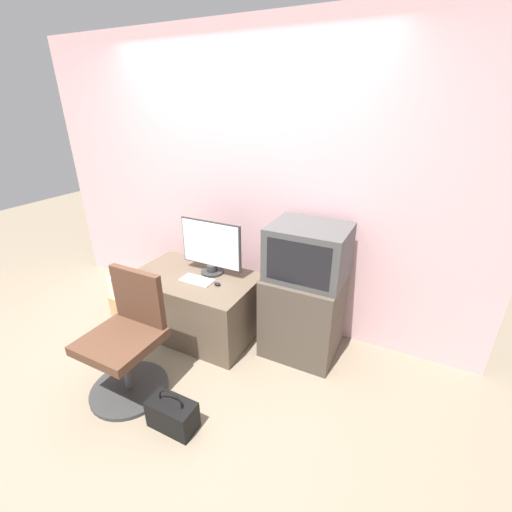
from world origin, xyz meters
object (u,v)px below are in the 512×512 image
Objects in this scene: cardboard_box_lower at (129,306)px; handbag at (172,414)px; main_monitor at (211,248)px; keyboard at (197,280)px; book at (112,327)px; crt_tv at (308,252)px; office_chair at (128,344)px; mouse at (217,284)px.

handbag is at bearing -34.05° from cardboard_box_lower.
main_monitor is 0.31m from keyboard.
keyboard is at bearing 114.41° from handbag.
book is (-0.85, -0.51, -0.80)m from main_monitor.
crt_tv is at bearing 18.15° from book.
crt_tv is at bearing 10.09° from cardboard_box_lower.
handbag is at bearing -71.01° from main_monitor.
cardboard_box_lower is (-0.87, -0.25, -0.71)m from main_monitor.
cardboard_box_lower is at bearing 95.75° from book.
keyboard is at bearing 83.40° from office_chair.
mouse reaches higher than book.
office_chair is at bearing 163.02° from handbag.
mouse is at bearing 3.91° from cardboard_box_lower.
crt_tv reaches higher than cardboard_box_lower.
office_chair is (-0.29, -0.77, -0.18)m from mouse.
mouse is 0.10× the size of crt_tv.
mouse is at bearing 3.43° from keyboard.
keyboard is 0.97m from cardboard_box_lower.
main_monitor reaches higher than cardboard_box_lower.
main_monitor is at bearing 30.92° from book.
crt_tv is (0.88, 0.06, 0.11)m from main_monitor.
main_monitor reaches higher than mouse.
cardboard_box_lower is at bearing -176.09° from mouse.
mouse is 1.05m from handbag.
crt_tv reaches higher than mouse.
main_monitor is 2.68× the size of book.
office_chair is (-0.12, -0.95, -0.42)m from main_monitor.
office_chair reaches higher than handbag.
office_chair is at bearing -42.63° from cardboard_box_lower.
keyboard is 1.30× the size of book.
keyboard is (-0.03, -0.19, -0.24)m from main_monitor.
crt_tv reaches higher than office_chair.
keyboard is 0.48× the size of crt_tv.
main_monitor is 10.43× the size of mouse.
crt_tv is 2.68× the size of book.
office_chair is at bearing -134.68° from crt_tv.
crt_tv is 1.96m from cardboard_box_lower.
office_chair is at bearing -96.60° from keyboard.
handbag is (0.41, -0.91, -0.47)m from keyboard.
book is at bearing -84.25° from cardboard_box_lower.
mouse is (0.20, 0.01, 0.01)m from keyboard.
crt_tv is 2.03m from book.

